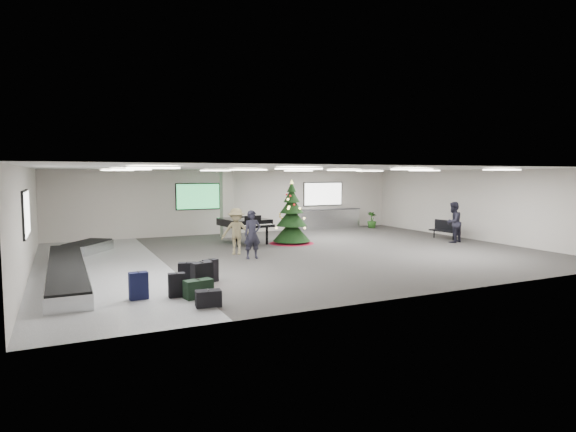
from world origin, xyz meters
name	(u,v)px	position (x,y,z in m)	size (l,w,h in m)	color
ground	(298,253)	(0.00, 0.00, 0.00)	(18.00, 18.00, 0.00)	#363331
room_envelope	(282,191)	(-0.38, 0.67, 2.33)	(18.02, 14.02, 3.21)	beige
baggage_carousel	(72,265)	(-7.84, -0.08, 0.21)	(2.28, 9.71, 0.43)	silver
service_counter	(326,219)	(5.00, 6.65, 0.55)	(4.05, 0.65, 1.08)	silver
suitcase_0	(202,278)	(-4.93, -4.42, 0.39)	(0.55, 0.38, 0.80)	black
suitcase_1	(187,276)	(-5.16, -3.81, 0.35)	(0.50, 0.36, 0.71)	black
pink_suitcase	(204,275)	(-4.71, -3.79, 0.32)	(0.47, 0.38, 0.66)	#EF1F5A
suitcase_3	(210,271)	(-4.40, -3.31, 0.32)	(0.48, 0.38, 0.65)	black
navy_suitcase	(139,286)	(-6.47, -4.39, 0.33)	(0.44, 0.28, 0.68)	black
suitcase_5	(177,285)	(-5.60, -4.57, 0.30)	(0.41, 0.24, 0.61)	black
green_duffel	(198,289)	(-5.15, -4.87, 0.22)	(0.72, 0.45, 0.47)	black
black_duffel	(208,298)	(-5.14, -5.72, 0.19)	(0.61, 0.38, 0.39)	black
christmas_tree	(292,222)	(0.90, 2.46, 0.94)	(1.93, 1.93, 2.76)	maroon
grand_piano	(245,223)	(-0.94, 3.26, 0.90)	(1.97, 2.40, 1.26)	black
bench	(445,228)	(7.90, 0.67, 0.49)	(0.62, 1.41, 0.86)	black
traveler_a	(252,235)	(-2.00, -0.34, 0.86)	(0.63, 0.41, 1.72)	black
traveler_b	(236,231)	(-2.20, 0.77, 0.86)	(1.11, 0.64, 1.73)	olive
traveler_bench	(453,222)	(7.38, -0.35, 0.89)	(0.87, 0.68, 1.79)	black
potted_plant_left	(289,226)	(2.25, 5.59, 0.36)	(0.40, 0.32, 0.72)	#173E13
potted_plant_right	(372,220)	(7.53, 5.91, 0.46)	(0.51, 0.51, 0.91)	#173E13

